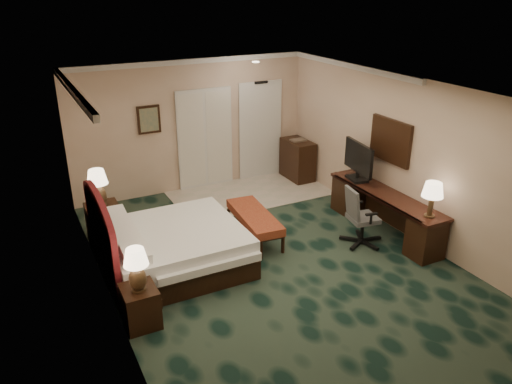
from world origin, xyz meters
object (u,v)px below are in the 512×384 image
desk (384,213)px  minibar (298,160)px  nightstand_near (140,306)px  lamp_far (98,188)px  tv (358,162)px  nightstand_far (105,224)px  desk_chair (363,216)px  lamp_near (137,270)px  bed_bench (254,226)px  bed (176,248)px

desk → minibar: bearing=89.8°
nightstand_near → desk: size_ratio=0.21×
minibar → lamp_far: bearing=-166.6°
tv → nightstand_far: bearing=174.9°
desk_chair → minibar: bearing=88.4°
lamp_near → desk_chair: (3.88, 0.48, -0.32)m
nightstand_near → desk_chair: (3.88, 0.45, 0.24)m
minibar → desk: bearing=-90.2°
bed_bench → nightstand_far: bearing=160.3°
nightstand_far → lamp_far: 0.65m
bed → tv: tv is taller
bed → tv: 3.65m
tv → minibar: 2.25m
tv → bed_bench: bearing=-172.0°
lamp_far → nightstand_far: bearing=-47.9°
nightstand_near → minibar: bearing=38.1°
nightstand_near → desk_chair: size_ratio=0.53×
nightstand_near → minibar: size_ratio=0.61×
desk_chair → minibar: size_ratio=1.16×
tv → lamp_near: bearing=-153.8°
bed_bench → minibar: minibar is taller
lamp_far → tv: 4.53m
bed → nightstand_near: bearing=-126.8°
nightstand_far → minibar: size_ratio=0.76×
lamp_near → bed_bench: 2.80m
bed → tv: bearing=3.5°
lamp_near → nightstand_far: bearing=88.7°
nightstand_near → tv: size_ratio=0.59×
nightstand_far → minibar: bearing=13.8°
nightstand_near → nightstand_far: 2.44m
lamp_near → desk_chair: bearing=7.1°
lamp_far → lamp_near: bearing=-90.7°
lamp_near → lamp_far: lamp_far is taller
lamp_near → desk: size_ratio=0.23×
bed_bench → desk: size_ratio=0.58×
minibar → bed: bearing=-146.8°
nightstand_near → lamp_far: (0.03, 2.46, 0.71)m
lamp_near → desk: bearing=8.4°
bed_bench → lamp_far: bearing=160.0°
nightstand_near → desk_chair: bearing=6.6°
tv → bed: bearing=-167.9°
nightstand_near → bed_bench: size_ratio=0.37×
nightstand_near → bed_bench: 2.72m
desk → desk_chair: 0.64m
lamp_far → desk_chair: size_ratio=0.63×
nightstand_near → nightstand_far: size_ratio=0.80×
bed → desk: size_ratio=0.79×
desk_chair → minibar: desk_chair is taller
tv → minibar: (0.06, 2.16, -0.64)m
bed_bench → tv: tv is taller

